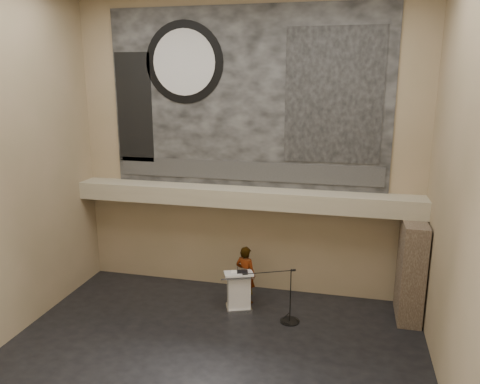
# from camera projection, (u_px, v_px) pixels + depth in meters

# --- Properties ---
(floor) EXTENTS (10.00, 10.00, 0.00)m
(floor) POSITION_uv_depth(u_px,v_px,m) (208.00, 360.00, 10.72)
(floor) COLOR black
(floor) RESTS_ON ground
(wall_back) EXTENTS (10.00, 0.02, 8.50)m
(wall_back) POSITION_uv_depth(u_px,v_px,m) (246.00, 150.00, 13.47)
(wall_back) COLOR #8D7D59
(wall_back) RESTS_ON floor
(wall_front) EXTENTS (10.00, 0.02, 8.50)m
(wall_front) POSITION_uv_depth(u_px,v_px,m) (109.00, 246.00, 5.92)
(wall_front) COLOR #8D7D59
(wall_front) RESTS_ON floor
(wall_right) EXTENTS (0.02, 8.00, 8.50)m
(wall_right) POSITION_uv_depth(u_px,v_px,m) (465.00, 193.00, 8.57)
(wall_right) COLOR #8D7D59
(wall_right) RESTS_ON floor
(soffit) EXTENTS (10.00, 0.80, 0.50)m
(soffit) POSITION_uv_depth(u_px,v_px,m) (243.00, 197.00, 13.40)
(soffit) COLOR tan
(soffit) RESTS_ON wall_back
(sprinkler_left) EXTENTS (0.04, 0.04, 0.06)m
(sprinkler_left) POSITION_uv_depth(u_px,v_px,m) (190.00, 204.00, 13.78)
(sprinkler_left) COLOR #B2893D
(sprinkler_left) RESTS_ON soffit
(sprinkler_right) EXTENTS (0.04, 0.04, 0.06)m
(sprinkler_right) POSITION_uv_depth(u_px,v_px,m) (309.00, 211.00, 13.00)
(sprinkler_right) COLOR #B2893D
(sprinkler_right) RESTS_ON soffit
(banner) EXTENTS (8.00, 0.05, 5.00)m
(banner) POSITION_uv_depth(u_px,v_px,m) (246.00, 99.00, 13.09)
(banner) COLOR black
(banner) RESTS_ON wall_back
(banner_text_strip) EXTENTS (7.76, 0.02, 0.55)m
(banner_text_strip) POSITION_uv_depth(u_px,v_px,m) (246.00, 171.00, 13.55)
(banner_text_strip) COLOR #2E2E2E
(banner_text_strip) RESTS_ON banner
(banner_clock_rim) EXTENTS (2.30, 0.02, 2.30)m
(banner_clock_rim) POSITION_uv_depth(u_px,v_px,m) (184.00, 62.00, 13.21)
(banner_clock_rim) COLOR black
(banner_clock_rim) RESTS_ON banner
(banner_clock_face) EXTENTS (1.84, 0.02, 1.84)m
(banner_clock_face) POSITION_uv_depth(u_px,v_px,m) (184.00, 62.00, 13.19)
(banner_clock_face) COLOR silver
(banner_clock_face) RESTS_ON banner
(banner_building_print) EXTENTS (2.60, 0.02, 3.60)m
(banner_building_print) POSITION_uv_depth(u_px,v_px,m) (334.00, 96.00, 12.49)
(banner_building_print) COLOR black
(banner_building_print) RESTS_ON banner
(banner_brick_print) EXTENTS (1.10, 0.02, 3.20)m
(banner_brick_print) POSITION_uv_depth(u_px,v_px,m) (134.00, 108.00, 13.88)
(banner_brick_print) COLOR black
(banner_brick_print) RESTS_ON banner
(stone_pier) EXTENTS (0.60, 1.40, 2.70)m
(stone_pier) POSITION_uv_depth(u_px,v_px,m) (411.00, 270.00, 12.33)
(stone_pier) COLOR #44362A
(stone_pier) RESTS_ON floor
(lectern) EXTENTS (0.93, 0.79, 1.14)m
(lectern) POSITION_uv_depth(u_px,v_px,m) (239.00, 291.00, 12.94)
(lectern) COLOR silver
(lectern) RESTS_ON floor
(binder) EXTENTS (0.35, 0.31, 0.04)m
(binder) POSITION_uv_depth(u_px,v_px,m) (242.00, 272.00, 12.80)
(binder) COLOR black
(binder) RESTS_ON lectern
(papers) EXTENTS (0.27, 0.34, 0.00)m
(papers) POSITION_uv_depth(u_px,v_px,m) (235.00, 272.00, 12.80)
(papers) COLOR white
(papers) RESTS_ON lectern
(speaker_person) EXTENTS (0.71, 0.58, 1.70)m
(speaker_person) POSITION_uv_depth(u_px,v_px,m) (246.00, 275.00, 13.26)
(speaker_person) COLOR beige
(speaker_person) RESTS_ON floor
(mic_stand) EXTENTS (1.43, 0.79, 1.50)m
(mic_stand) POSITION_uv_depth(u_px,v_px,m) (288.00, 314.00, 12.34)
(mic_stand) COLOR black
(mic_stand) RESTS_ON floor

